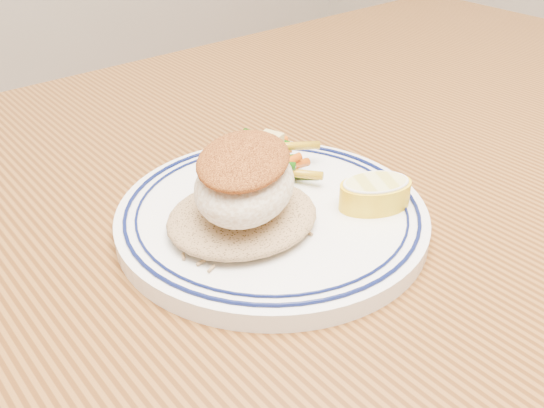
{
  "coord_description": "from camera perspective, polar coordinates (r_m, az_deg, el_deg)",
  "views": [
    {
      "loc": [
        -0.25,
        -0.29,
        1.02
      ],
      "look_at": [
        0.0,
        0.02,
        0.77
      ],
      "focal_mm": 40.0,
      "sensor_mm": 36.0,
      "label": 1
    }
  ],
  "objects": [
    {
      "name": "butter_pat",
      "position": [
        0.52,
        -0.37,
        6.02
      ],
      "size": [
        0.03,
        0.03,
        0.01
      ],
      "primitive_type": "cube",
      "rotation": [
        0.0,
        0.0,
        0.34
      ],
      "color": "#DAC06A",
      "rests_on": "vegetable_pile"
    },
    {
      "name": "dining_table",
      "position": [
        0.54,
        1.06,
        -11.62
      ],
      "size": [
        1.5,
        0.9,
        0.75
      ],
      "color": "#542E10",
      "rests_on": "ground"
    },
    {
      "name": "lemon_wedge",
      "position": [
        0.48,
        9.67,
        1.11
      ],
      "size": [
        0.07,
        0.07,
        0.02
      ],
      "color": "yellow",
      "rests_on": "plate"
    },
    {
      "name": "vegetable_pile",
      "position": [
        0.52,
        -0.61,
        3.85
      ],
      "size": [
        0.1,
        0.1,
        0.03
      ],
      "color": "#134A09",
      "rests_on": "plate"
    },
    {
      "name": "plate",
      "position": [
        0.48,
        -0.0,
        -1.06
      ],
      "size": [
        0.25,
        0.25,
        0.02
      ],
      "color": "white",
      "rests_on": "dining_table"
    },
    {
      "name": "rice_pilaf",
      "position": [
        0.45,
        -2.81,
        -0.87
      ],
      "size": [
        0.12,
        0.1,
        0.02
      ],
      "primitive_type": "ellipsoid",
      "color": "#9B794D",
      "rests_on": "plate"
    },
    {
      "name": "fish_fillet",
      "position": [
        0.44,
        -2.61,
        2.47
      ],
      "size": [
        0.12,
        0.12,
        0.05
      ],
      "color": "beige",
      "rests_on": "rice_pilaf"
    }
  ]
}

